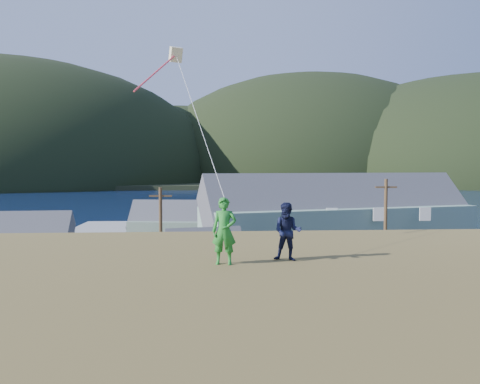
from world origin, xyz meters
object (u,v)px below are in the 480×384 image
object	(u,v)px
shed_white	(205,256)
shed_palegreen_far	(171,224)
wharf	(163,229)
shed_palegreen_near	(20,244)
kite_flyer_green	(224,231)
lodge	(339,216)
kite_flyer_navy	(288,232)

from	to	relation	value
shed_white	shed_palegreen_far	world-z (taller)	shed_palegreen_far
wharf	shed_palegreen_near	size ratio (longest dim) A/B	2.70
wharf	kite_flyer_green	xyz separation A→B (m)	(7.60, -59.08, 7.66)
shed_palegreen_near	shed_white	distance (m)	18.22
wharf	kite_flyer_green	bearing A→B (deg)	-82.67
shed_palegreen_near	kite_flyer_green	bearing A→B (deg)	-64.10
shed_palegreen_far	wharf	bearing A→B (deg)	108.39
lodge	kite_flyer_navy	bearing A→B (deg)	-121.95
shed_palegreen_near	shed_palegreen_far	world-z (taller)	shed_palegreen_far
shed_white	shed_palegreen_near	bearing A→B (deg)	152.87
kite_flyer_navy	lodge	bearing A→B (deg)	88.43
shed_palegreen_near	shed_white	world-z (taller)	shed_palegreen_near
wharf	kite_flyer_navy	size ratio (longest dim) A/B	15.81
shed_palegreen_far	kite_flyer_green	bearing A→B (deg)	-75.75
shed_palegreen_far	kite_flyer_green	distance (m)	47.16
shed_palegreen_near	shed_palegreen_far	distance (m)	19.04
shed_white	shed_palegreen_far	size ratio (longest dim) A/B	0.69
wharf	kite_flyer_green	world-z (taller)	kite_flyer_green
kite_flyer_navy	shed_palegreen_near	bearing A→B (deg)	138.08
wharf	lodge	world-z (taller)	lodge
shed_palegreen_near	wharf	bearing A→B (deg)	64.11
kite_flyer_green	kite_flyer_navy	xyz separation A→B (m)	(1.80, 0.40, -0.09)
lodge	kite_flyer_green	size ratio (longest dim) A/B	17.89
kite_flyer_green	kite_flyer_navy	distance (m)	1.85
lodge	shed_palegreen_near	xyz separation A→B (m)	(-32.75, -6.85, -1.72)
wharf	shed_palegreen_far	distance (m)	12.94
kite_flyer_green	kite_flyer_navy	size ratio (longest dim) A/B	1.11
shed_white	kite_flyer_navy	size ratio (longest dim) A/B	4.63
lodge	kite_flyer_navy	distance (m)	41.37
lodge	kite_flyer_green	xyz separation A→B (m)	(-14.30, -39.66, 3.85)
shed_palegreen_far	kite_flyer_green	size ratio (longest dim) A/B	6.00
kite_flyer_green	shed_white	bearing A→B (deg)	100.96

